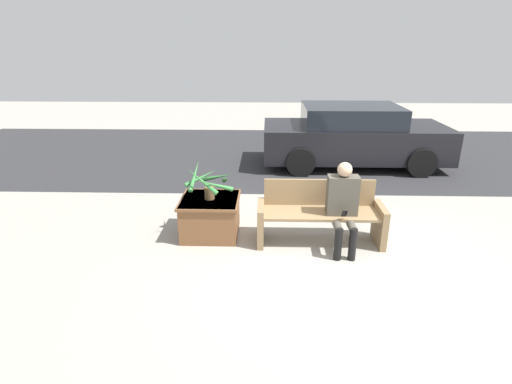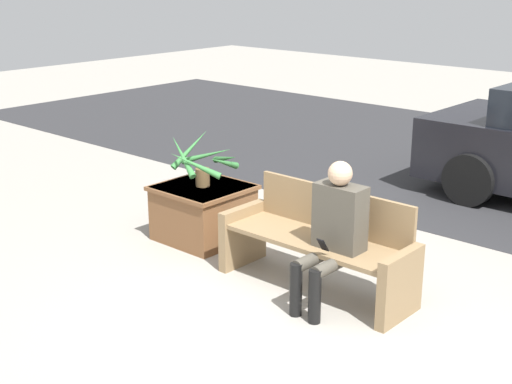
{
  "view_description": "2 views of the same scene",
  "coord_description": "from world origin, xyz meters",
  "px_view_note": "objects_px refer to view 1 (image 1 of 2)",
  "views": [
    {
      "loc": [
        -0.97,
        -4.79,
        2.75
      ],
      "look_at": [
        -1.13,
        0.58,
        0.74
      ],
      "focal_mm": 28.0,
      "sensor_mm": 36.0,
      "label": 1
    },
    {
      "loc": [
        3.26,
        -4.19,
        2.73
      ],
      "look_at": [
        -1.0,
        0.6,
        0.71
      ],
      "focal_mm": 50.0,
      "sensor_mm": 36.0,
      "label": 2
    }
  ],
  "objects_px": {
    "potted_plant": "(210,182)",
    "parked_car": "(353,136)",
    "planter_box": "(210,215)",
    "person_seated": "(343,202)",
    "bench": "(320,214)"
  },
  "relations": [
    {
      "from": "planter_box",
      "to": "parked_car",
      "type": "relative_size",
      "value": 0.21
    },
    {
      "from": "bench",
      "to": "potted_plant",
      "type": "relative_size",
      "value": 2.32
    },
    {
      "from": "planter_box",
      "to": "potted_plant",
      "type": "xyz_separation_m",
      "value": [
        0.01,
        0.02,
        0.53
      ]
    },
    {
      "from": "potted_plant",
      "to": "bench",
      "type": "bearing_deg",
      "value": -6.27
    },
    {
      "from": "bench",
      "to": "person_seated",
      "type": "xyz_separation_m",
      "value": [
        0.28,
        -0.19,
        0.26
      ]
    },
    {
      "from": "planter_box",
      "to": "potted_plant",
      "type": "distance_m",
      "value": 0.53
    },
    {
      "from": "bench",
      "to": "parked_car",
      "type": "xyz_separation_m",
      "value": [
        1.23,
        3.94,
        0.28
      ]
    },
    {
      "from": "bench",
      "to": "planter_box",
      "type": "xyz_separation_m",
      "value": [
        -1.62,
        0.16,
        -0.11
      ]
    },
    {
      "from": "potted_plant",
      "to": "person_seated",
      "type": "bearing_deg",
      "value": -10.94
    },
    {
      "from": "planter_box",
      "to": "parked_car",
      "type": "bearing_deg",
      "value": 52.98
    },
    {
      "from": "person_seated",
      "to": "planter_box",
      "type": "xyz_separation_m",
      "value": [
        -1.9,
        0.35,
        -0.38
      ]
    },
    {
      "from": "potted_plant",
      "to": "parked_car",
      "type": "xyz_separation_m",
      "value": [
        2.85,
        3.76,
        -0.14
      ]
    },
    {
      "from": "planter_box",
      "to": "parked_car",
      "type": "height_order",
      "value": "parked_car"
    },
    {
      "from": "bench",
      "to": "parked_car",
      "type": "distance_m",
      "value": 4.14
    },
    {
      "from": "planter_box",
      "to": "potted_plant",
      "type": "bearing_deg",
      "value": 71.47
    }
  ]
}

